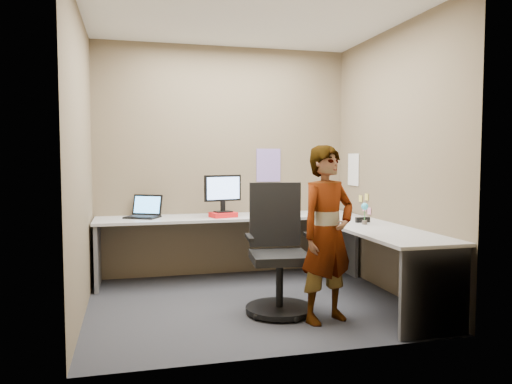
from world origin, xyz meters
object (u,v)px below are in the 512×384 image
object	(u,v)px
monitor	(223,190)
person	(327,234)
office_chair	(278,260)
desk	(281,235)

from	to	relation	value
monitor	person	world-z (taller)	person
office_chair	person	distance (m)	0.56
desk	person	xyz separation A→B (m)	(0.08, -1.05, 0.16)
monitor	person	xyz separation A→B (m)	(0.61, -1.55, -0.28)
desk	monitor	distance (m)	0.85
monitor	desk	bearing A→B (deg)	-58.64
desk	monitor	bearing A→B (deg)	135.96
monitor	person	size ratio (longest dim) A/B	0.29
office_chair	person	size ratio (longest dim) A/B	0.76
desk	monitor	xyz separation A→B (m)	(-0.52, 0.51, 0.44)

